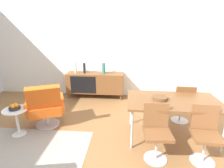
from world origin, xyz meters
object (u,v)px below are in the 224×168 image
at_px(sideboard, 95,83).
at_px(side_table_round, 17,119).
at_px(dining_chair_back_right, 183,102).
at_px(vase_ceramic_small, 84,68).
at_px(fruit_bowl, 14,107).
at_px(dining_table, 173,102).
at_px(wooden_bowl_on_table, 160,98).
at_px(vase_sculptural_dark, 104,68).
at_px(dining_chair_front_right, 205,132).
at_px(lounge_chair_red, 45,105).
at_px(vase_cobalt, 76,67).
at_px(dining_chair_front_left, 157,130).

height_order(sideboard, side_table_round, sideboard).
height_order(sideboard, dining_chair_back_right, dining_chair_back_right).
xyz_separation_m(sideboard, dining_chair_back_right, (2.07, -1.27, 0.03)).
xyz_separation_m(vase_ceramic_small, fruit_bowl, (-0.84, -1.99, -0.30)).
height_order(dining_table, wooden_bowl_on_table, wooden_bowl_on_table).
xyz_separation_m(vase_sculptural_dark, vase_ceramic_small, (-0.55, 0.00, -0.01)).
bearing_deg(side_table_round, vase_sculptural_dark, 55.07).
bearing_deg(side_table_round, vase_ceramic_small, 67.04).
height_order(dining_chair_back_right, dining_chair_front_right, same).
bearing_deg(sideboard, lounge_chair_red, -113.14).
relative_size(vase_cobalt, lounge_chair_red, 0.33).
xyz_separation_m(vase_sculptural_dark, wooden_bowl_on_table, (1.23, -1.84, -0.10)).
bearing_deg(dining_chair_front_right, sideboard, 130.97).
bearing_deg(dining_chair_back_right, fruit_bowl, -167.40).
bearing_deg(side_table_round, dining_table, 3.14).
relative_size(vase_ceramic_small, dining_table, 0.18).
height_order(vase_sculptural_dark, dining_chair_back_right, vase_sculptural_dark).
distance_m(side_table_round, fruit_bowl, 0.24).
relative_size(dining_chair_back_right, fruit_bowl, 4.28).
height_order(vase_ceramic_small, fruit_bowl, vase_ceramic_small).
relative_size(dining_chair_front_left, dining_chair_back_right, 1.00).
height_order(vase_sculptural_dark, wooden_bowl_on_table, vase_sculptural_dark).
bearing_deg(dining_table, dining_chair_back_right, 58.11).
distance_m(lounge_chair_red, side_table_round, 0.55).
bearing_deg(dining_table, vase_sculptural_dark, 128.73).
bearing_deg(dining_chair_front_left, dining_chair_front_right, 0.00).
height_order(sideboard, fruit_bowl, sideboard).
bearing_deg(dining_chair_front_left, vase_ceramic_small, 124.77).
bearing_deg(dining_chair_back_right, dining_chair_front_right, -89.69).
bearing_deg(dining_table, fruit_bowl, -176.86).
distance_m(lounge_chair_red, fruit_bowl, 0.54).
distance_m(vase_cobalt, wooden_bowl_on_table, 2.74).
distance_m(vase_cobalt, fruit_bowl, 2.10).
distance_m(vase_sculptural_dark, fruit_bowl, 2.44).
distance_m(dining_chair_front_right, fruit_bowl, 3.23).
height_order(dining_chair_back_right, lounge_chair_red, lounge_chair_red).
height_order(vase_ceramic_small, side_table_round, vase_ceramic_small).
xyz_separation_m(dining_chair_front_right, fruit_bowl, (-3.21, 0.40, 0.09)).
relative_size(vase_sculptural_dark, fruit_bowl, 1.48).
xyz_separation_m(sideboard, side_table_round, (-1.13, -1.98, -0.12)).
xyz_separation_m(wooden_bowl_on_table, side_table_round, (-2.62, -0.15, -0.45)).
distance_m(vase_cobalt, dining_table, 2.91).
height_order(dining_table, fruit_bowl, dining_table).
distance_m(vase_ceramic_small, lounge_chair_red, 1.76).
bearing_deg(dining_table, wooden_bowl_on_table, -178.31).
height_order(dining_chair_front_left, lounge_chair_red, lounge_chair_red).
bearing_deg(side_table_round, dining_chair_front_right, -7.15).
xyz_separation_m(side_table_round, fruit_bowl, (-0.00, -0.00, 0.24)).
bearing_deg(vase_ceramic_small, vase_cobalt, 180.00).
bearing_deg(dining_chair_front_right, vase_ceramic_small, 134.73).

